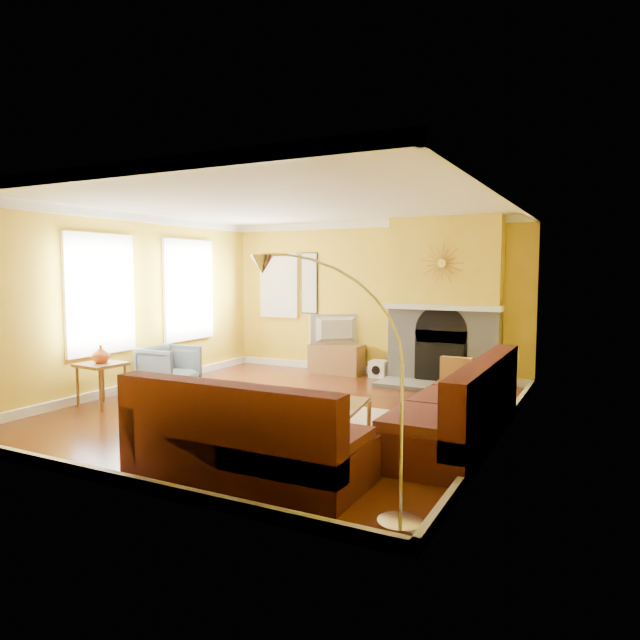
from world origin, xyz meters
The scene contains 27 objects.
floor centered at (0.00, 0.00, -0.01)m, with size 5.50×6.00×0.02m, color #602B14.
ceiling centered at (0.00, 0.00, 2.71)m, with size 5.50×6.00×0.02m, color white.
wall_back centered at (0.00, 3.01, 1.35)m, with size 5.50×0.02×2.70m, color gold.
wall_front centered at (0.00, -3.01, 1.35)m, with size 5.50×0.02×2.70m, color gold.
wall_left centered at (-2.76, 0.00, 1.35)m, with size 0.02×6.00×2.70m, color gold.
wall_right centered at (2.76, 0.00, 1.35)m, with size 0.02×6.00×2.70m, color gold.
baseboard centered at (0.00, 0.00, 0.06)m, with size 5.50×6.00×0.12m, color white, non-canonical shape.
crown_molding centered at (0.00, 0.00, 2.64)m, with size 5.50×6.00×0.12m, color white, non-canonical shape.
window_left_near centered at (-2.72, 1.30, 1.50)m, with size 0.06×1.22×1.72m, color white.
window_left_far centered at (-2.72, -0.60, 1.50)m, with size 0.06×1.22×1.72m, color white.
window_back centered at (-1.90, 2.96, 1.55)m, with size 0.82×0.06×1.22m, color white.
wall_art centered at (-1.25, 2.97, 1.60)m, with size 0.34×0.04×1.14m, color white.
fireplace centered at (1.35, 2.80, 1.35)m, with size 1.80×0.40×2.70m, color gray, non-canonical shape.
mantel centered at (1.35, 2.56, 1.25)m, with size 1.92×0.22×0.08m, color white.
hearth centered at (1.35, 2.25, 0.03)m, with size 1.80×0.70×0.06m, color gray.
sunburst centered at (1.35, 2.57, 1.95)m, with size 0.70×0.04×0.70m, color olive, non-canonical shape.
rug centered at (0.56, -0.34, 0.01)m, with size 2.40×1.80×0.02m, color beige.
sectional_sofa centered at (1.29, -0.81, 0.45)m, with size 2.92×3.78×0.90m, color #471916, non-canonical shape.
coffee_table centered at (0.94, -0.92, 0.19)m, with size 0.98×0.98×0.39m, color white, non-canonical shape.
media_console centered at (-0.55, 2.70, 0.26)m, with size 0.95×0.43×0.53m, color olive.
tv centered at (-0.55, 2.70, 0.79)m, with size 0.93×0.12×0.53m, color black.
subwoofer centered at (0.25, 2.71, 0.14)m, with size 0.29×0.29×0.29m, color white.
armchair centered at (-2.26, 0.28, 0.34)m, with size 0.73×0.75×0.68m, color slate.
side_table centered at (-2.33, -0.97, 0.29)m, with size 0.54×0.54×0.59m, color olive, non-canonical shape.
vase centered at (-2.33, -0.97, 0.71)m, with size 0.24×0.24×0.25m, color #D8591E.
book centered at (0.80, -0.83, 0.40)m, with size 0.19×0.25×0.02m, color white.
arc_lamp centered at (1.97, -2.62, 0.98)m, with size 1.26×0.36×1.95m, color silver, non-canonical shape.
Camera 1 is at (3.79, -6.37, 1.84)m, focal length 32.00 mm.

